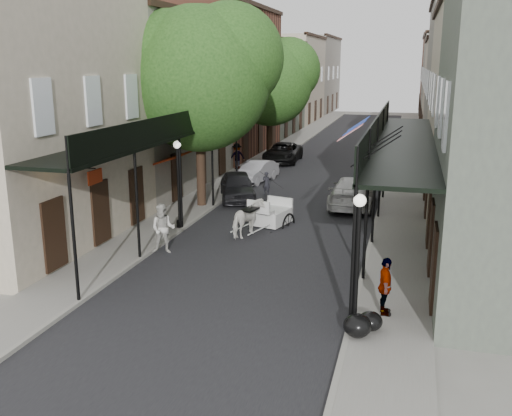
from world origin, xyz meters
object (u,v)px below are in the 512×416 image
Objects in this scene: tree_far at (275,79)px; pedestrian_walking at (163,229)px; lamppost_right_far at (390,150)px; car_left_far at (283,153)px; lamppost_right_near at (357,263)px; horse at (249,219)px; carriage at (275,202)px; car_left_mid at (256,172)px; pedestrian_sidewalk_right at (385,286)px; lamppost_left at (178,183)px; car_right_near at (353,192)px; pedestrian_sidewalk_left at (237,156)px; tree_near at (208,73)px; car_left_near at (237,186)px; car_right_far at (382,169)px.

tree_far reaches higher than pedestrian_walking.
car_left_far is at bearing 142.07° from lamppost_right_far.
lamppost_right_near is 0.75× the size of car_left_far.
carriage is at bearing -90.00° from horse.
lamppost_right_far is 10.91m from carriage.
car_left_far is at bearing 100.79° from car_left_mid.
pedestrian_walking is at bearing -106.17° from carriage.
pedestrian_walking is 0.38× the size of car_left_far.
car_left_mid is at bearing 20.20° from pedestrian_sidewalk_right.
horse is 0.71× the size of carriage.
lamppost_left is 9.16m from car_right_near.
lamppost_right_near is at bearing 76.78° from pedestrian_sidewalk_left.
lamppost_right_near is 9.47m from horse.
pedestrian_walking reaches higher than horse.
horse is at bearing -83.82° from car_left_far.
tree_near is at bearing -136.69° from lamppost_right_far.
pedestrian_sidewalk_left is at bearing 85.28° from pedestrian_walking.
carriage is 9.12m from car_left_mid.
tree_far is 2.32× the size of lamppost_right_far.
lamppost_right_near is at bearing -44.29° from lamppost_left.
lamppost_right_far reaches higher than pedestrian_sidewalk_right.
car_right_near is at bearing 96.07° from lamppost_right_near.
lamppost_right_far is 6.22m from car_right_near.
lamppost_right_far is 0.75× the size of car_left_far.
pedestrian_walking reaches higher than car_right_near.
tree_near is 3.86× the size of carriage.
pedestrian_walking is 8.98m from car_left_near.
tree_near is 2.60× the size of lamppost_right_near.
car_left_far is at bearing 116.44° from carriage.
pedestrian_walking reaches higher than car_left_near.
lamppost_left reaches higher than car_right_near.
car_left_near is (0.15, 8.98, -0.21)m from pedestrian_walking.
tree_near is at bearing -89.81° from tree_far.
lamppost_left is 2.10× the size of horse.
car_left_mid is at bearing 77.94° from pedestrian_walking.
pedestrian_sidewalk_left is (-9.90, 1.89, -1.08)m from lamppost_right_far.
pedestrian_sidewalk_right is 0.32× the size of car_right_near.
lamppost_left reaches higher than car_right_far.
carriage reaches higher than pedestrian_sidewalk_right.
lamppost_right_far is 1.04× the size of car_right_far.
horse is 0.50× the size of car_right_far.
lamppost_right_near reaches higher than car_left_near.
tree_near is 2.71× the size of car_right_far.
pedestrian_sidewalk_left is at bearing -120.12° from car_left_far.
lamppost_left is 10.76m from car_left_mid.
horse is 8.72m from pedestrian_sidewalk_right.
lamppost_right_far is 0.87× the size of car_left_near.
car_left_near is at bearing 142.45° from carriage.
car_left_near reaches higher than car_left_mid.
car_right_near is at bearing 99.64° from pedestrian_sidewalk_left.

